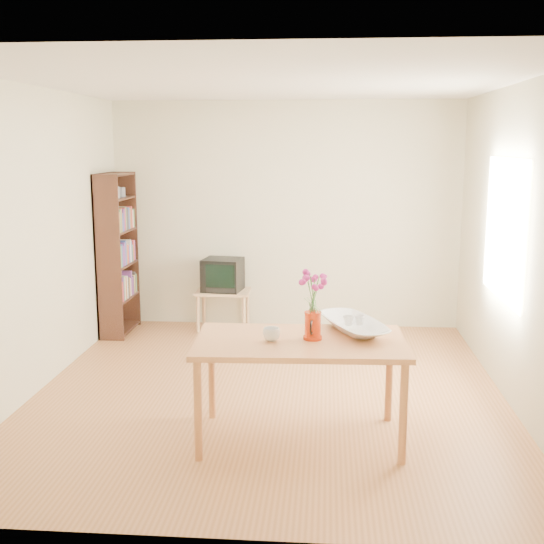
# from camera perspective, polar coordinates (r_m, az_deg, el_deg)

# --- Properties ---
(room) EXTENTS (4.50, 4.50, 4.50)m
(room) POSITION_cam_1_polar(r_m,az_deg,el_deg) (5.67, 0.05, 2.44)
(room) COLOR #995F36
(room) RESTS_ON ground
(table) EXTENTS (1.52, 0.91, 0.75)m
(table) POSITION_cam_1_polar(r_m,az_deg,el_deg) (4.88, 2.39, -6.53)
(table) COLOR #AD683B
(table) RESTS_ON ground
(tv_stand) EXTENTS (0.60, 0.45, 0.46)m
(tv_stand) POSITION_cam_1_polar(r_m,az_deg,el_deg) (7.84, -4.12, -2.06)
(tv_stand) COLOR tan
(tv_stand) RESTS_ON ground
(bookshelf) EXTENTS (0.28, 0.70, 1.80)m
(bookshelf) POSITION_cam_1_polar(r_m,az_deg,el_deg) (7.80, -12.77, 1.02)
(bookshelf) COLOR black
(bookshelf) RESTS_ON ground
(pitcher) EXTENTS (0.13, 0.21, 0.20)m
(pitcher) POSITION_cam_1_polar(r_m,az_deg,el_deg) (4.84, 3.43, -4.59)
(pitcher) COLOR #BD2C0B
(pitcher) RESTS_ON table
(flowers) EXTENTS (0.23, 0.23, 0.32)m
(flowers) POSITION_cam_1_polar(r_m,az_deg,el_deg) (4.78, 3.46, -1.57)
(flowers) COLOR #B82B85
(flowers) RESTS_ON pitcher
(mug) EXTENTS (0.16, 0.16, 0.09)m
(mug) POSITION_cam_1_polar(r_m,az_deg,el_deg) (4.81, -0.04, -5.24)
(mug) COLOR white
(mug) RESTS_ON table
(bowl) EXTENTS (0.66, 0.66, 0.48)m
(bowl) POSITION_cam_1_polar(r_m,az_deg,el_deg) (5.04, 6.89, -2.30)
(bowl) COLOR white
(bowl) RESTS_ON table
(teacup_a) EXTENTS (0.09, 0.09, 0.06)m
(teacup_a) POSITION_cam_1_polar(r_m,az_deg,el_deg) (5.05, 6.42, -2.83)
(teacup_a) COLOR white
(teacup_a) RESTS_ON bowl
(teacup_b) EXTENTS (0.09, 0.09, 0.06)m
(teacup_b) POSITION_cam_1_polar(r_m,az_deg,el_deg) (5.08, 7.38, -2.80)
(teacup_b) COLOR white
(teacup_b) RESTS_ON bowl
(television) EXTENTS (0.47, 0.45, 0.37)m
(television) POSITION_cam_1_polar(r_m,az_deg,el_deg) (7.80, -4.13, -0.17)
(television) COLOR black
(television) RESTS_ON tv_stand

